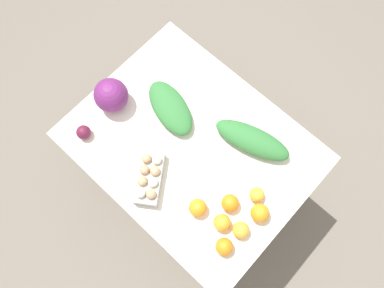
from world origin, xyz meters
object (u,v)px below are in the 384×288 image
Objects in this scene: cabbage_purple at (111,95)px; beet_root at (84,132)px; egg_carton at (149,178)px; orange_1 at (222,223)px; orange_6 at (198,208)px; greens_bunch_dandelion at (252,140)px; greens_bunch_chard at (170,108)px; orange_4 at (257,195)px; orange_0 at (230,203)px; orange_5 at (241,230)px; orange_2 at (224,247)px; orange_3 at (260,213)px.

cabbage_purple is 2.40× the size of beet_root.
egg_carton is 3.84× the size of beet_root.
orange_6 is (-0.12, -0.02, 0.00)m from orange_1.
cabbage_purple reaches higher than greens_bunch_dandelion.
greens_bunch_chard reaches higher than beet_root.
beet_root is 0.64m from orange_6.
orange_4 is (0.03, 0.20, -0.00)m from orange_1.
orange_1 is at bearing -6.22° from cabbage_purple.
orange_0 is 1.08× the size of orange_5.
greens_bunch_dandelion is at bearing 116.09° from orange_2.
orange_5 reaches higher than beet_root.
orange_6 is at bearing -86.45° from greens_bunch_dandelion.
orange_1 is at bearing -123.46° from orange_3.
orange_5 is 0.92× the size of orange_6.
cabbage_purple is 0.74m from orange_0.
orange_0 is 0.13m from orange_4.
greens_bunch_dandelion is at bearing 135.56° from orange_3.
beet_root is at bearing -169.31° from orange_5.
cabbage_purple is 0.69m from greens_bunch_dandelion.
cabbage_purple is 1.95× the size of orange_3.
orange_0 is 1.05× the size of orange_1.
orange_2 is at bearing -43.37° from orange_1.
orange_4 is (-0.06, 0.06, -0.01)m from orange_3.
egg_carton reaches higher than orange_5.
orange_0 reaches higher than orange_4.
orange_5 is (0.45, 0.10, -0.01)m from egg_carton.
orange_6 is at bearing 9.18° from beet_root.
orange_1 is at bearing -71.25° from orange_0.
orange_0 is at bearing -68.25° from greens_bunch_dandelion.
orange_4 is at bearing 22.43° from beet_root.
greens_bunch_dandelion reaches higher than orange_1.
orange_4 is (0.78, 0.32, -0.00)m from beet_root.
greens_bunch_chard is 0.68m from orange_2.
greens_bunch_dandelion is at bearing 39.69° from beet_root.
orange_6 reaches higher than greens_bunch_chard.
orange_5 is at bearing -74.04° from orange_4.
orange_0 is (0.72, 0.21, 0.01)m from beet_root.
orange_3 is (0.12, 0.05, 0.00)m from orange_0.
orange_2 is 0.27m from orange_4.
orange_3 is (0.09, 0.14, 0.00)m from orange_1.
greens_bunch_dandelion is 4.83× the size of orange_1.
orange_2 is 1.04× the size of orange_5.
orange_3 is 0.27m from orange_6.
greens_bunch_chard is 3.89× the size of orange_6.
orange_2 is at bearing -93.92° from orange_5.
orange_6 is (-0.20, -0.06, 0.00)m from orange_5.
egg_carton reaches higher than beet_root.
orange_2 is at bearing -56.70° from orange_0.
cabbage_purple is at bearing -146.58° from greens_bunch_chard.
egg_carton is 0.51m from orange_3.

